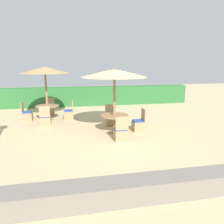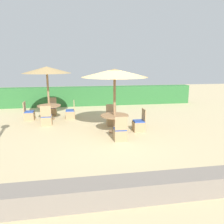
{
  "view_description": "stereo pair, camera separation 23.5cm",
  "coord_description": "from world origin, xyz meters",
  "px_view_note": "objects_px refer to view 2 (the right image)",
  "views": [
    {
      "loc": [
        -1.61,
        -7.57,
        2.75
      ],
      "look_at": [
        0.0,
        0.6,
        0.9
      ],
      "focal_mm": 35.0,
      "sensor_mm": 36.0,
      "label": 1
    },
    {
      "loc": [
        -1.38,
        -7.61,
        2.75
      ],
      "look_at": [
        0.0,
        0.6,
        0.9
      ],
      "focal_mm": 35.0,
      "sensor_mm": 36.0,
      "label": 2
    }
  ],
  "objects_px": {
    "patio_chair_center_east": "(139,125)",
    "patio_chair_center_south": "(120,133)",
    "parasol_center": "(115,73)",
    "round_table_back_left": "(49,108)",
    "patio_chair_back_left_north": "(52,110)",
    "parasol_back_left": "(47,70)",
    "patio_chair_back_left_south": "(47,120)",
    "round_table_center": "(114,118)",
    "patio_chair_back_left_west": "(29,115)",
    "patio_chair_center_north": "(112,119)",
    "patio_chair_back_left_east": "(71,114)"
  },
  "relations": [
    {
      "from": "patio_chair_center_east",
      "to": "patio_chair_center_north",
      "type": "distance_m",
      "value": 1.45
    },
    {
      "from": "parasol_back_left",
      "to": "patio_chair_back_left_west",
      "type": "distance_m",
      "value": 2.39
    },
    {
      "from": "patio_chair_center_north",
      "to": "parasol_back_left",
      "type": "height_order",
      "value": "parasol_back_left"
    },
    {
      "from": "patio_chair_center_north",
      "to": "patio_chair_back_left_west",
      "type": "distance_m",
      "value": 4.2
    },
    {
      "from": "patio_chair_back_left_north",
      "to": "parasol_center",
      "type": "bearing_deg",
      "value": 128.34
    },
    {
      "from": "round_table_back_left",
      "to": "round_table_center",
      "type": "bearing_deg",
      "value": -41.87
    },
    {
      "from": "patio_chair_center_east",
      "to": "patio_chair_center_south",
      "type": "xyz_separation_m",
      "value": [
        -1.01,
        -0.98,
        0.0
      ]
    },
    {
      "from": "patio_chair_center_east",
      "to": "patio_chair_center_south",
      "type": "bearing_deg",
      "value": 134.13
    },
    {
      "from": "parasol_center",
      "to": "round_table_back_left",
      "type": "bearing_deg",
      "value": 138.13
    },
    {
      "from": "patio_chair_back_left_north",
      "to": "patio_chair_back_left_east",
      "type": "distance_m",
      "value": 1.42
    },
    {
      "from": "patio_chair_center_east",
      "to": "patio_chair_back_left_north",
      "type": "height_order",
      "value": "same"
    },
    {
      "from": "patio_chair_center_south",
      "to": "patio_chair_back_left_west",
      "type": "bearing_deg",
      "value": 136.86
    },
    {
      "from": "patio_chair_center_east",
      "to": "patio_chair_back_left_east",
      "type": "distance_m",
      "value": 3.87
    },
    {
      "from": "patio_chair_center_east",
      "to": "patio_chair_back_left_west",
      "type": "xyz_separation_m",
      "value": [
        -4.87,
        2.64,
        0.0
      ]
    },
    {
      "from": "parasol_center",
      "to": "round_table_center",
      "type": "xyz_separation_m",
      "value": [
        0.0,
        0.0,
        -1.81
      ]
    },
    {
      "from": "patio_chair_center_south",
      "to": "patio_chair_back_left_east",
      "type": "bearing_deg",
      "value": 117.08
    },
    {
      "from": "patio_chair_center_south",
      "to": "parasol_back_left",
      "type": "height_order",
      "value": "parasol_back_left"
    },
    {
      "from": "patio_chair_center_north",
      "to": "parasol_center",
      "type": "bearing_deg",
      "value": 86.78
    },
    {
      "from": "parasol_center",
      "to": "patio_chair_back_left_west",
      "type": "relative_size",
      "value": 2.81
    },
    {
      "from": "parasol_center",
      "to": "patio_chair_center_east",
      "type": "bearing_deg",
      "value": -2.75
    },
    {
      "from": "patio_chair_center_south",
      "to": "parasol_back_left",
      "type": "relative_size",
      "value": 0.36
    },
    {
      "from": "patio_chair_center_south",
      "to": "parasol_back_left",
      "type": "bearing_deg",
      "value": 128.74
    },
    {
      "from": "patio_chair_center_south",
      "to": "patio_chair_back_left_east",
      "type": "xyz_separation_m",
      "value": [
        -1.84,
        3.6,
        0.0
      ]
    },
    {
      "from": "parasol_center",
      "to": "patio_chair_back_left_south",
      "type": "height_order",
      "value": "parasol_center"
    },
    {
      "from": "parasol_back_left",
      "to": "patio_chair_back_left_south",
      "type": "distance_m",
      "value": 2.42
    },
    {
      "from": "parasol_back_left",
      "to": "patio_chair_back_left_north",
      "type": "height_order",
      "value": "parasol_back_left"
    },
    {
      "from": "parasol_center",
      "to": "round_table_back_left",
      "type": "height_order",
      "value": "parasol_center"
    },
    {
      "from": "patio_chair_center_north",
      "to": "patio_chair_back_left_east",
      "type": "xyz_separation_m",
      "value": [
        -1.87,
        1.54,
        0.0
      ]
    },
    {
      "from": "round_table_back_left",
      "to": "patio_chair_back_left_north",
      "type": "height_order",
      "value": "patio_chair_back_left_north"
    },
    {
      "from": "parasol_center",
      "to": "patio_chair_center_south",
      "type": "distance_m",
      "value": 2.36
    },
    {
      "from": "patio_chair_center_north",
      "to": "patio_chair_back_left_south",
      "type": "xyz_separation_m",
      "value": [
        -2.92,
        0.47,
        0.0
      ]
    },
    {
      "from": "round_table_center",
      "to": "patio_chair_back_left_south",
      "type": "height_order",
      "value": "patio_chair_back_left_south"
    },
    {
      "from": "parasol_center",
      "to": "patio_chair_back_left_east",
      "type": "relative_size",
      "value": 2.81
    },
    {
      "from": "patio_chair_back_left_north",
      "to": "round_table_back_left",
      "type": "bearing_deg",
      "value": 88.08
    },
    {
      "from": "round_table_center",
      "to": "patio_chair_center_north",
      "type": "height_order",
      "value": "patio_chair_center_north"
    },
    {
      "from": "patio_chair_center_north",
      "to": "patio_chair_back_left_south",
      "type": "relative_size",
      "value": 1.0
    },
    {
      "from": "parasol_center",
      "to": "patio_chair_center_south",
      "type": "bearing_deg",
      "value": -88.68
    },
    {
      "from": "patio_chair_center_east",
      "to": "round_table_center",
      "type": "bearing_deg",
      "value": 87.25
    },
    {
      "from": "parasol_center",
      "to": "patio_chair_back_left_south",
      "type": "relative_size",
      "value": 2.81
    },
    {
      "from": "patio_chair_back_left_east",
      "to": "patio_chair_back_left_west",
      "type": "xyz_separation_m",
      "value": [
        -2.03,
        0.02,
        0.0
      ]
    },
    {
      "from": "parasol_center",
      "to": "round_table_center",
      "type": "distance_m",
      "value": 1.81
    },
    {
      "from": "parasol_back_left",
      "to": "round_table_back_left",
      "type": "xyz_separation_m",
      "value": [
        -0.0,
        0.0,
        -1.86
      ]
    },
    {
      "from": "patio_chair_back_left_east",
      "to": "patio_chair_back_left_north",
      "type": "bearing_deg",
      "value": 45.23
    },
    {
      "from": "patio_chair_center_south",
      "to": "patio_chair_back_left_east",
      "type": "distance_m",
      "value": 4.04
    },
    {
      "from": "patio_chair_center_north",
      "to": "patio_chair_center_east",
      "type": "bearing_deg",
      "value": 132.16
    },
    {
      "from": "parasol_center",
      "to": "patio_chair_back_left_north",
      "type": "distance_m",
      "value": 5.02
    },
    {
      "from": "patio_chair_center_north",
      "to": "patio_chair_center_south",
      "type": "relative_size",
      "value": 1.0
    },
    {
      "from": "patio_chair_center_south",
      "to": "patio_chair_back_left_south",
      "type": "relative_size",
      "value": 1.0
    },
    {
      "from": "parasol_back_left",
      "to": "patio_chair_back_left_west",
      "type": "relative_size",
      "value": 2.81
    },
    {
      "from": "round_table_center",
      "to": "patio_chair_center_east",
      "type": "distance_m",
      "value": 1.08
    }
  ]
}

